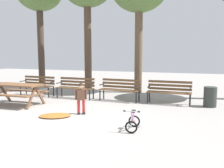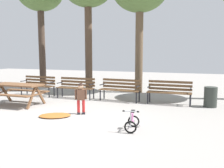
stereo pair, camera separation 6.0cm
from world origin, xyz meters
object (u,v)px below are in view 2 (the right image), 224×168
at_px(park_bench_far_left, 38,84).
at_px(child_standing, 81,96).
at_px(park_bench_right, 120,88).
at_px(park_bench_left, 76,86).
at_px(park_bench_far_right, 169,90).
at_px(kids_bicycle, 132,122).
at_px(picnic_table, 18,89).
at_px(trash_bin, 210,97).

height_order(park_bench_far_left, child_standing, child_standing).
distance_m(park_bench_right, child_standing, 2.48).
height_order(park_bench_far_left, park_bench_left, same).
bearing_deg(park_bench_far_right, park_bench_left, -178.53).
distance_m(park_bench_far_left, park_bench_far_right, 5.70).
relative_size(park_bench_left, park_bench_right, 0.99).
distance_m(park_bench_far_right, child_standing, 3.43).
relative_size(child_standing, kids_bicycle, 1.64).
xyz_separation_m(park_bench_far_left, park_bench_far_right, (5.70, 0.07, 0.00)).
bearing_deg(park_bench_far_left, kids_bicycle, -33.12).
height_order(picnic_table, park_bench_right, park_bench_right).
distance_m(park_bench_far_left, trash_bin, 7.11).
distance_m(park_bench_left, kids_bicycle, 4.74).
bearing_deg(kids_bicycle, park_bench_far_right, 82.08).
distance_m(picnic_table, park_bench_right, 3.81).
distance_m(park_bench_left, child_standing, 2.76).
relative_size(park_bench_far_left, park_bench_far_right, 1.01).
distance_m(park_bench_right, kids_bicycle, 3.73).
xyz_separation_m(picnic_table, park_bench_far_left, (-0.55, 1.95, -0.08)).
bearing_deg(park_bench_far_right, kids_bicycle, -97.92).
relative_size(park_bench_left, park_bench_far_right, 1.00).
distance_m(park_bench_left, park_bench_right, 1.90).
xyz_separation_m(picnic_table, child_standing, (2.77, -0.44, -0.03)).
bearing_deg(park_bench_right, park_bench_left, -178.04).
bearing_deg(park_bench_far_right, child_standing, -134.01).
bearing_deg(park_bench_far_right, picnic_table, -158.58).
height_order(picnic_table, park_bench_left, park_bench_left).
distance_m(park_bench_far_left, child_standing, 4.09).
relative_size(picnic_table, trash_bin, 2.58).
xyz_separation_m(kids_bicycle, trash_bin, (1.89, 3.43, 0.15)).
bearing_deg(kids_bicycle, picnic_table, 162.78).
relative_size(picnic_table, park_bench_left, 1.13).
bearing_deg(park_bench_far_left, park_bench_left, -0.97).
bearing_deg(park_bench_left, child_standing, -59.06).
height_order(picnic_table, trash_bin, picnic_table).
bearing_deg(picnic_table, child_standing, -9.10).
xyz_separation_m(park_bench_right, trash_bin, (3.31, -0.00, -0.16)).
height_order(park_bench_far_left, park_bench_far_right, same).
distance_m(park_bench_far_right, kids_bicycle, 3.51).
bearing_deg(park_bench_left, park_bench_far_left, 179.03).
height_order(park_bench_far_left, park_bench_right, same).
distance_m(park_bench_right, park_bench_far_right, 1.90).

